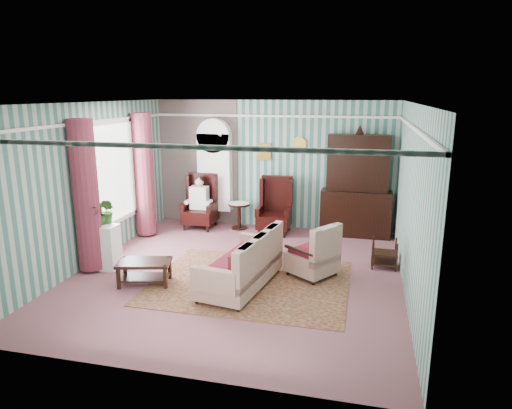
% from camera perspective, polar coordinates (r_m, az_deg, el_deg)
% --- Properties ---
extents(floor, '(6.00, 6.00, 0.00)m').
position_cam_1_polar(floor, '(8.02, -2.27, -8.63)').
color(floor, '#8C5257').
rests_on(floor, ground).
extents(room_shell, '(5.53, 6.02, 2.91)m').
position_cam_1_polar(room_shell, '(7.84, -6.43, 6.01)').
color(room_shell, '#3C6D63').
rests_on(room_shell, ground).
extents(bookcase, '(0.80, 0.28, 2.24)m').
position_cam_1_polar(bookcase, '(10.70, -5.17, 3.34)').
color(bookcase, silver).
rests_on(bookcase, floor).
extents(dresser_hutch, '(1.50, 0.56, 2.36)m').
position_cam_1_polar(dresser_hutch, '(10.02, 12.51, 2.69)').
color(dresser_hutch, black).
rests_on(dresser_hutch, floor).
extents(wingback_left, '(0.76, 0.80, 1.25)m').
position_cam_1_polar(wingback_left, '(10.53, -7.07, 0.36)').
color(wingback_left, black).
rests_on(wingback_left, floor).
extents(wingback_right, '(0.76, 0.80, 1.25)m').
position_cam_1_polar(wingback_right, '(10.06, 2.31, -0.19)').
color(wingback_right, black).
rests_on(wingback_right, floor).
extents(seated_woman, '(0.44, 0.40, 1.18)m').
position_cam_1_polar(seated_woman, '(10.54, -7.07, 0.17)').
color(seated_woman, silver).
rests_on(seated_woman, floor).
extents(round_side_table, '(0.50, 0.50, 0.60)m').
position_cam_1_polar(round_side_table, '(10.47, -2.11, -1.45)').
color(round_side_table, black).
rests_on(round_side_table, floor).
extents(nest_table, '(0.45, 0.38, 0.54)m').
position_cam_1_polar(nest_table, '(8.51, 15.75, -5.87)').
color(nest_table, black).
rests_on(nest_table, floor).
extents(plant_stand, '(0.55, 0.35, 0.80)m').
position_cam_1_polar(plant_stand, '(8.57, -18.57, -5.02)').
color(plant_stand, white).
rests_on(plant_stand, floor).
extents(rug, '(3.20, 2.60, 0.01)m').
position_cam_1_polar(rug, '(7.68, -0.70, -9.63)').
color(rug, '#4E1A1B').
rests_on(rug, floor).
extents(sofa, '(1.34, 1.99, 1.07)m').
position_cam_1_polar(sofa, '(7.32, -2.01, -6.37)').
color(sofa, '#B5AF8C').
rests_on(sofa, floor).
extents(floral_armchair, '(1.16, 1.13, 0.98)m').
position_cam_1_polar(floral_armchair, '(7.81, 7.06, -5.52)').
color(floral_armchair, beige).
rests_on(floral_armchair, floor).
extents(coffee_table, '(0.94, 0.68, 0.40)m').
position_cam_1_polar(coffee_table, '(7.75, -13.74, -8.27)').
color(coffee_table, black).
rests_on(coffee_table, floor).
extents(potted_plant_a, '(0.41, 0.37, 0.41)m').
position_cam_1_polar(potted_plant_a, '(8.30, -19.61, -1.32)').
color(potted_plant_a, '#225019').
rests_on(potted_plant_a, plant_stand).
extents(potted_plant_b, '(0.30, 0.28, 0.45)m').
position_cam_1_polar(potted_plant_b, '(8.45, -18.04, -0.81)').
color(potted_plant_b, '#1C5A1E').
rests_on(potted_plant_b, plant_stand).
extents(potted_plant_c, '(0.28, 0.28, 0.41)m').
position_cam_1_polar(potted_plant_c, '(8.46, -18.88, -1.00)').
color(potted_plant_c, '#204D18').
rests_on(potted_plant_c, plant_stand).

